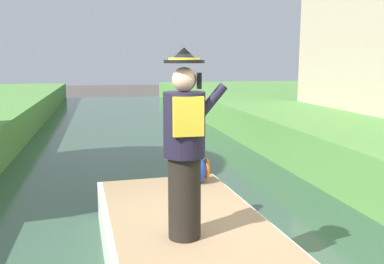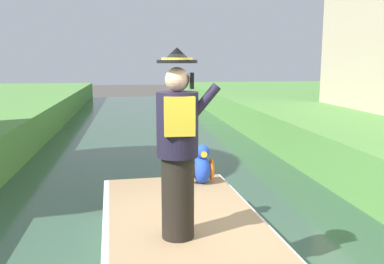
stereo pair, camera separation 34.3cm
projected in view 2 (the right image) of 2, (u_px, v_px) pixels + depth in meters
boat at (189, 253)px, 4.47m from camera, size 1.99×4.28×0.61m
person_pirate at (178, 146)px, 4.00m from camera, size 0.61×0.42×1.85m
parrot_plush at (202, 167)px, 5.92m from camera, size 0.36×0.34×0.57m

